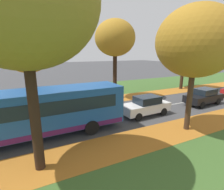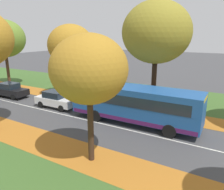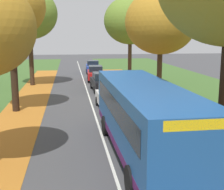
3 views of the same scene
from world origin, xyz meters
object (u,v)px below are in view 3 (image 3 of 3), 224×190
Objects in this scene: tree_left_far at (29,14)px; car_white_lead at (111,97)px; car_red_third_in_line at (96,73)px; tree_left_mid at (10,7)px; bus at (143,115)px; tree_right_mid at (161,22)px; car_blue_fourth_in_line at (93,67)px; car_black_following at (102,82)px; tree_right_far at (130,21)px.

car_white_lead is at bearing -60.13° from tree_left_far.
tree_left_far is 9.22m from car_red_third_in_line.
tree_left_far reaches higher than tree_left_mid.
bus reaches higher than car_white_lead.
tree_left_far is 1.17× the size of tree_right_mid.
tree_right_mid is 1.89× the size of car_white_lead.
tree_left_mid is 22.18m from car_blue_fourth_in_line.
car_red_third_in_line is (6.52, 2.27, -6.11)m from tree_left_far.
car_white_lead is 7.17m from car_black_following.
tree_right_mid is at bearing 2.82° from tree_left_mid.
car_black_following is at bearing 46.80° from tree_left_mid.
car_blue_fourth_in_line is at bearing 112.04° from tree_right_far.
tree_left_mid reaches higher than bus.
tree_left_far is at bearing 148.29° from car_black_following.
bus reaches higher than car_blue_fourth_in_line.
tree_left_mid is at bearing -115.86° from car_red_third_in_line.
tree_right_far is 6.73m from car_red_third_in_line.
tree_left_far reaches higher than bus.
bus is 15.43m from car_black_following.
car_white_lead is (6.29, -0.34, -5.81)m from tree_left_mid.
tree_left_mid is at bearing -89.22° from tree_left_far.
tree_left_far is at bearing -125.53° from car_blue_fourth_in_line.
tree_left_far is 2.21× the size of car_blue_fourth_in_line.
car_white_lead and car_black_following have the same top height.
car_blue_fourth_in_line is at bearing 71.99° from tree_left_mid.
bus is at bearing -89.56° from car_black_following.
car_red_third_in_line is (-3.46, 12.66, -4.99)m from tree_right_mid.
car_blue_fourth_in_line is (-3.22, 19.87, -4.99)m from tree_right_mid.
tree_right_far is (10.11, 1.20, -0.52)m from tree_left_far.
car_red_third_in_line is 1.01× the size of car_blue_fourth_in_line.
tree_left_far is 2.21× the size of car_white_lead.
car_red_third_in_line is at bearing 89.66° from car_white_lead.
bus is (-3.31, -9.06, -4.10)m from tree_right_mid.
car_blue_fourth_in_line is at bearing 88.07° from car_red_third_in_line.
tree_left_mid is at bearing -133.20° from car_black_following.
tree_left_far is 2.20× the size of car_red_third_in_line.
tree_left_far reaches higher than car_red_third_in_line.
car_black_following is at bearing -124.10° from tree_right_far.
car_blue_fourth_in_line is (0.32, 20.69, 0.00)m from car_white_lead.
tree_left_far is 1.06× the size of tree_right_far.
car_blue_fourth_in_line is (0.09, 28.93, -0.89)m from bus.
tree_right_far is 2.09× the size of car_blue_fourth_in_line.
tree_right_mid is 14.04m from car_red_third_in_line.
car_white_lead is at bearing 91.62° from bus.
bus is 2.46× the size of car_blue_fourth_in_line.
tree_left_mid is 1.08× the size of tree_right_mid.
tree_right_far is 0.85× the size of bus.
tree_right_far is at bearing -67.96° from car_blue_fourth_in_line.
bus is at bearing -110.03° from tree_right_mid.
car_black_following is (6.41, 6.83, -5.81)m from tree_left_mid.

